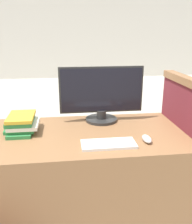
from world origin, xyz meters
name	(u,v)px	position (x,y,z in m)	size (l,w,h in m)	color
wall_back	(67,31)	(0.00, 6.66, 1.40)	(12.00, 0.06, 2.80)	silver
desk	(85,181)	(0.00, 0.36, 0.37)	(1.34, 0.72, 0.74)	#8C603D
carrel_divider	(181,153)	(0.69, 0.35, 0.56)	(0.07, 0.70, 1.10)	maroon
monitor	(101,95)	(0.15, 0.59, 0.95)	(0.62, 0.24, 0.41)	#282828
keyboard	(109,144)	(0.13, 0.16, 0.75)	(0.32, 0.14, 0.02)	white
mouse	(147,139)	(0.37, 0.18, 0.76)	(0.05, 0.11, 0.04)	silver
book_stack	(22,124)	(-0.41, 0.44, 0.80)	(0.21, 0.27, 0.12)	#2D7F42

